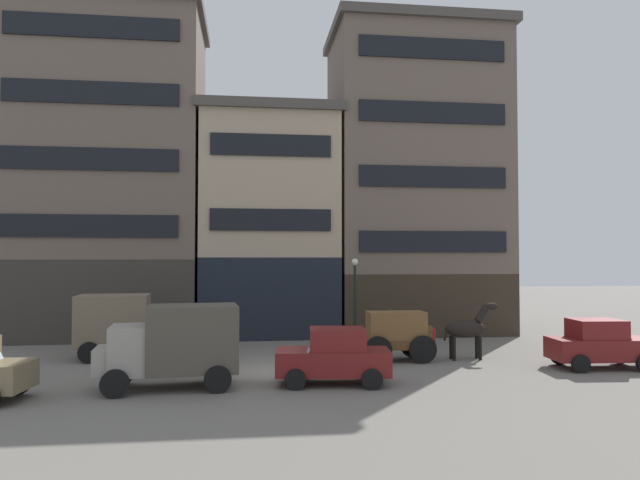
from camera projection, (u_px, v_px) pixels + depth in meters
ground_plane at (272, 373)px, 20.77m from camera, size 120.00×120.00×0.00m
building_far_left at (107, 171)px, 31.11m from camera, size 10.40×6.88×17.56m
building_center_left at (269, 222)px, 32.11m from camera, size 7.71×6.88×12.21m
building_center_right at (415, 179)px, 33.23m from camera, size 9.86×6.88×17.33m
cargo_wagon at (397, 332)px, 23.20m from camera, size 2.90×1.50×1.98m
draft_horse at (468, 328)px, 23.57m from camera, size 2.34×0.60×2.30m
delivery_truck_near at (128, 324)px, 23.86m from camera, size 4.45×2.37×2.62m
delivery_truck_far at (174, 343)px, 18.32m from camera, size 4.49×2.49×2.62m
sedan_dark at (600, 344)px, 21.64m from camera, size 3.81×2.08×1.83m
sedan_parked_curb at (334, 356)px, 18.90m from camera, size 3.86×2.19×1.83m
pedestrian_officer at (391, 326)px, 26.63m from camera, size 0.46×0.46×1.79m
streetlamp_curbside at (355, 289)px, 27.15m from camera, size 0.32×0.32×4.12m
fire_hydrant_curbside at (433, 336)px, 27.43m from camera, size 0.24×0.24×0.83m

